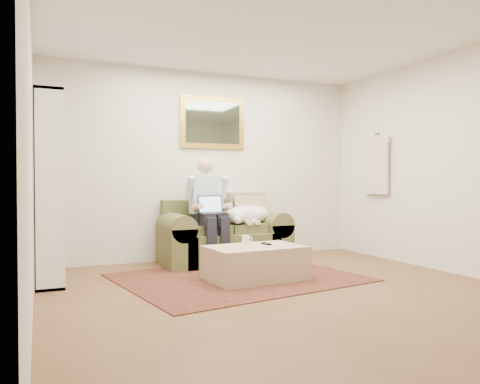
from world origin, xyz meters
TOP-DOWN VIEW (x-y plane):
  - room_shell at (0.00, 0.35)m, footprint 4.51×5.00m
  - rug at (-0.16, 1.08)m, footprint 2.79×2.38m
  - sofa at (0.05, 2.05)m, footprint 1.65×0.84m
  - seated_man at (-0.19, 1.90)m, footprint 0.54×0.78m
  - laptop at (-0.19, 1.83)m, footprint 0.32×0.25m
  - sleeping_dog at (0.35, 1.96)m, footprint 0.68×0.43m
  - ottoman at (-0.04, 0.89)m, footprint 1.07×0.73m
  - coffee_mug at (-0.08, 1.05)m, footprint 0.08×0.08m
  - tv_remote at (0.13, 0.95)m, footprint 0.07×0.15m
  - bookshelf at (-2.10, 1.60)m, footprint 0.28×0.80m
  - wall_mirror at (0.05, 2.47)m, footprint 0.94×0.04m
  - hanging_shirt at (2.19, 1.60)m, footprint 0.06×0.52m

SIDE VIEW (x-z plane):
  - rug at x=-0.16m, z-range 0.00..0.01m
  - ottoman at x=-0.04m, z-range 0.00..0.37m
  - sofa at x=0.05m, z-range -0.21..0.78m
  - tv_remote at x=0.13m, z-range 0.37..0.39m
  - coffee_mug at x=-0.08m, z-range 0.37..0.47m
  - sleeping_dog at x=0.35m, z-range 0.51..0.76m
  - seated_man at x=-0.19m, z-range 0.00..1.39m
  - laptop at x=-0.19m, z-range 0.61..0.85m
  - bookshelf at x=-2.10m, z-range 0.00..2.00m
  - room_shell at x=0.00m, z-range 0.00..2.61m
  - hanging_shirt at x=2.19m, z-range 0.90..1.80m
  - wall_mirror at x=0.05m, z-range 1.54..2.26m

